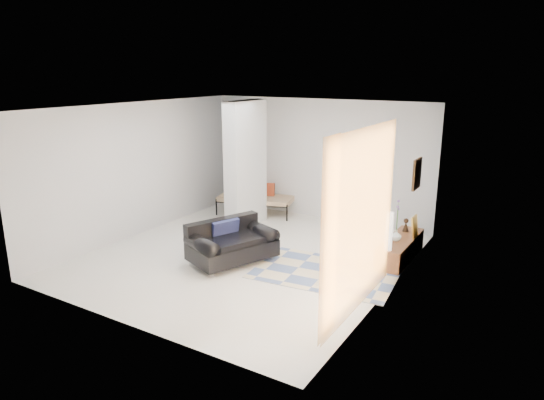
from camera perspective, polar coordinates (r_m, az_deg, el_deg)
The scene contains 17 objects.
floor at distance 9.30m, azimuth -2.89°, elevation -6.61°, with size 6.00×6.00×0.00m, color silver.
ceiling at distance 8.67m, azimuth -3.13°, elevation 10.87°, with size 6.00×6.00×0.00m, color white.
wall_back at distance 11.43m, azimuth 5.45°, elevation 4.76°, with size 6.00×6.00×0.00m, color silver.
wall_front at distance 6.70m, azimuth -17.51°, elevation -3.29°, with size 6.00×6.00×0.00m, color silver.
wall_left at distance 10.63m, azimuth -15.42°, elevation 3.51°, with size 6.00×6.00×0.00m, color silver.
wall_right at distance 7.73m, azimuth 14.16°, elevation -0.64°, with size 6.00×6.00×0.00m, color silver.
partition_column at distance 10.78m, azimuth -3.11°, elevation 4.18°, with size 0.35×1.20×2.80m, color #BABFC2.
hallway_door at distance 12.51m, azimuth -3.39°, elevation 3.92°, with size 0.85×0.06×2.04m, color silver.
curtain at distance 6.69m, azimuth 10.60°, elevation -2.42°, with size 2.55×2.55×0.00m, color gold.
wall_art at distance 8.96m, azimuth 16.69°, elevation 2.96°, with size 0.04×0.45×0.55m, color #3D2510.
media_console at distance 9.40m, azimuth 14.86°, elevation -5.52°, with size 0.45×1.62×0.80m.
loveseat at distance 8.95m, azimuth -4.89°, elevation -5.07°, with size 1.40×1.76×0.76m.
daybed at distance 11.88m, azimuth -2.02°, elevation 0.34°, with size 1.94×1.20×0.77m.
area_rug at distance 8.60m, azimuth 6.25°, elevation -8.49°, with size 2.41×1.61×0.01m, color beige.
cylinder_lamp at distance 8.60m, azimuth 13.62°, elevation -3.61°, with size 0.12×0.12×0.68m, color white.
bronze_figurine at distance 9.73m, azimuth 15.47°, elevation -2.85°, with size 0.13×0.13×0.26m, color black, non-canonical shape.
vase at distance 9.17m, azimuth 14.39°, elevation -4.05°, with size 0.19×0.19×0.20m, color white.
Camera 1 is at (4.85, -7.15, 3.43)m, focal length 32.00 mm.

